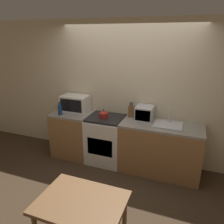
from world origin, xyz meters
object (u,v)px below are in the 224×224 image
Objects in this scene: stove_range at (106,139)px; kettle at (104,114)px; microwave at (75,103)px; bottle at (60,110)px; toaster_oven at (145,113)px; dining_table at (81,209)px.

kettle is (-0.03, -0.04, 0.52)m from stove_range.
microwave is 2.05× the size of bottle.
toaster_oven is (0.71, 0.17, 0.05)m from kettle.
stove_range is 1.01× the size of dining_table.
microwave reaches higher than bottle.
stove_range is at bearing -9.62° from microwave.
bottle is 0.81× the size of toaster_oven.
toaster_oven reaches higher than stove_range.
bottle is 1.56m from toaster_oven.
microwave is at bearing -179.42° from toaster_oven.
microwave reaches higher than kettle.
microwave is 0.35m from bottle.
microwave is (-0.70, 0.12, 0.61)m from stove_range.
kettle is 0.73m from toaster_oven.
stove_range is 2.88× the size of toaster_oven.
stove_range is at bearing -169.05° from toaster_oven.
dining_table is at bearing -74.22° from kettle.
dining_table is (0.50, -1.89, 0.18)m from stove_range.
kettle reaches higher than stove_range.
microwave is at bearing 167.08° from kettle.
stove_range is 1.03m from bottle.
stove_range is at bearing 104.71° from dining_table.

